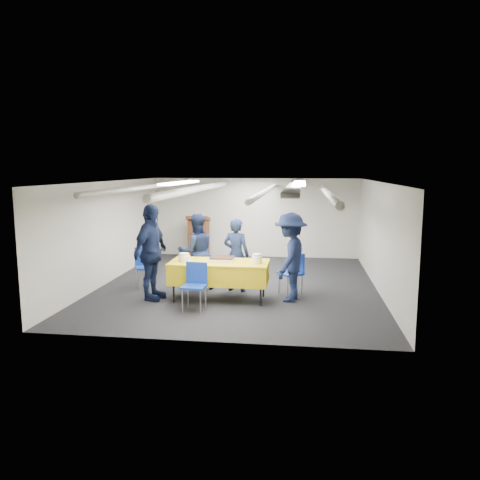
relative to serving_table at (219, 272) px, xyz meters
name	(u,v)px	position (x,y,z in m)	size (l,w,h in m)	color
ground	(239,285)	(0.22, 1.22, -0.56)	(7.00, 7.00, 0.00)	black
room_shell	(246,203)	(0.32, 1.62, 1.25)	(6.00, 7.00, 2.30)	beige
serving_table	(219,272)	(0.00, 0.00, 0.00)	(1.94, 0.89, 0.77)	black
sheet_cake	(222,259)	(0.04, 0.07, 0.25)	(0.49, 0.38, 0.09)	white
plate_stack_left	(184,257)	(-0.70, -0.05, 0.28)	(0.24, 0.24, 0.16)	white
plate_stack_right	(257,259)	(0.74, -0.05, 0.30)	(0.19, 0.19, 0.18)	white
podium	(199,237)	(-1.38, 4.26, 0.05)	(0.62, 0.53, 1.25)	brown
chair_near	(195,281)	(-0.33, -0.69, -0.03)	(0.45, 0.45, 0.87)	gray
chair_right	(294,269)	(1.46, 0.60, -0.03)	(0.58, 0.58, 0.87)	gray
chair_left	(145,263)	(-1.81, 0.80, -0.03)	(0.57, 0.57, 0.87)	gray
sailor_a	(236,255)	(0.23, 0.72, 0.22)	(0.57, 0.37, 1.56)	black
sailor_b	(196,252)	(-0.64, 0.76, 0.26)	(0.79, 0.62, 1.63)	black
sailor_c	(151,252)	(-1.34, -0.16, 0.39)	(1.11, 0.46, 1.90)	black
sailor_d	(290,257)	(1.38, 0.12, 0.31)	(1.13, 0.65, 1.74)	black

